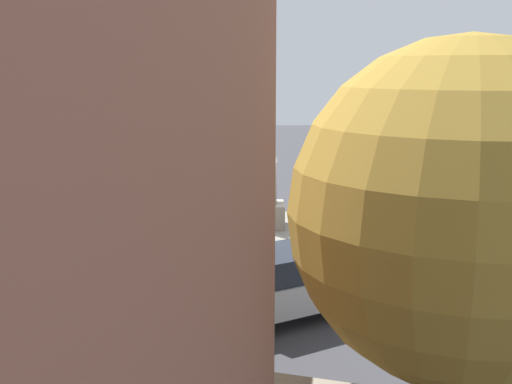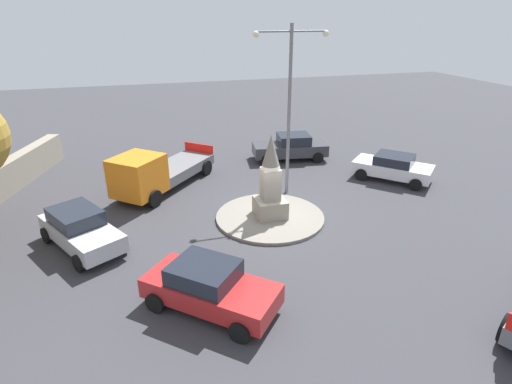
% 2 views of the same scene
% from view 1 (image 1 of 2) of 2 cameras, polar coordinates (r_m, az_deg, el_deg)
% --- Properties ---
extents(ground_plane, '(80.00, 80.00, 0.00)m').
position_cam_1_polar(ground_plane, '(21.68, 0.78, -3.40)').
color(ground_plane, '#38383D').
extents(traffic_island, '(4.78, 4.78, 0.13)m').
position_cam_1_polar(traffic_island, '(21.67, 0.78, -3.23)').
color(traffic_island, gray).
rests_on(traffic_island, ground).
extents(monument, '(1.29, 1.29, 3.69)m').
position_cam_1_polar(monument, '(21.33, 0.79, 0.86)').
color(monument, gray).
rests_on(monument, traffic_island).
extents(streetlamp, '(3.52, 0.28, 7.96)m').
position_cam_1_polar(streetlamp, '(22.78, -5.60, 9.56)').
color(streetlamp, slate).
rests_on(streetlamp, ground).
extents(car_silver_approaching, '(3.47, 4.34, 1.53)m').
position_cam_1_polar(car_silver_approaching, '(14.06, 2.51, -8.12)').
color(car_silver_approaching, '#B7BABF').
rests_on(car_silver_approaching, ground).
extents(car_red_parked_left, '(4.22, 4.03, 1.52)m').
position_cam_1_polar(car_red_parked_left, '(18.84, 17.00, -3.67)').
color(car_red_parked_left, '#B22323').
rests_on(car_red_parked_left, ground).
extents(car_white_parked_right, '(4.08, 4.17, 1.42)m').
position_cam_1_polar(car_white_parked_right, '(29.22, -4.45, 1.80)').
color(car_white_parked_right, silver).
rests_on(car_white_parked_right, ground).
extents(car_dark_grey_waiting, '(4.70, 2.52, 1.57)m').
position_cam_1_polar(car_dark_grey_waiting, '(26.01, -15.60, 0.40)').
color(car_dark_grey_waiting, '#38383D').
rests_on(car_dark_grey_waiting, ground).
extents(truck_grey_near_island, '(5.75, 4.37, 2.24)m').
position_cam_1_polar(truck_grey_near_island, '(29.54, 17.34, 1.98)').
color(truck_grey_near_island, gray).
rests_on(truck_grey_near_island, ground).
extents(truck_orange_far_side, '(5.68, 6.06, 2.26)m').
position_cam_1_polar(truck_orange_far_side, '(17.36, -13.30, -3.74)').
color(truck_orange_far_side, orange).
rests_on(truck_orange_far_side, ground).
extents(tree_near_wall, '(4.25, 4.25, 5.79)m').
position_cam_1_polar(tree_near_wall, '(8.17, 17.81, -1.78)').
color(tree_near_wall, brown).
rests_on(tree_near_wall, ground).
extents(tree_mid_cluster, '(3.54, 3.54, 5.64)m').
position_cam_1_polar(tree_mid_cluster, '(9.47, -14.15, 1.31)').
color(tree_mid_cluster, brown).
rests_on(tree_mid_cluster, ground).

